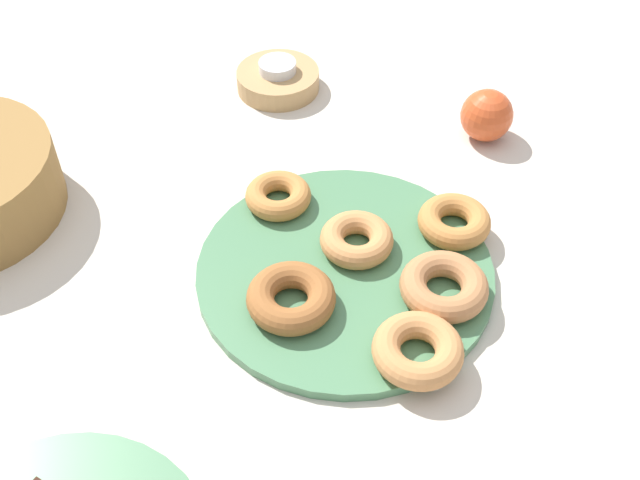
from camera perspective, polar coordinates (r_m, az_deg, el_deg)
The scene contains 11 objects.
ground_plane at distance 0.85m, azimuth 1.85°, elevation -2.59°, with size 2.40×2.40×0.00m, color beige.
donut_plate at distance 0.84m, azimuth 1.86°, elevation -2.31°, with size 0.32×0.32×0.01m, color #4C7F56.
donut_0 at distance 0.76m, azimuth 7.24°, elevation -8.09°, with size 0.09×0.09×0.03m, color #C6844C.
donut_1 at distance 0.85m, azimuth 3.01°, elevation -0.06°, with size 0.08×0.08×0.03m, color #C6844C.
donut_2 at distance 0.88m, azimuth 9.90°, elevation 1.37°, with size 0.08×0.08×0.03m, color #BC7A3D.
donut_3 at distance 0.81m, azimuth 9.15°, elevation -3.41°, with size 0.09×0.09×0.03m, color #B27547.
donut_4 at distance 0.90m, azimuth -3.11°, elevation 3.29°, with size 0.08×0.08×0.02m, color #BC7A3D.
donut_5 at distance 0.79m, azimuth -2.15°, elevation -4.30°, with size 0.09×0.09×0.03m, color #995B2D.
candle_holder at distance 1.11m, azimuth -3.12°, elevation 11.74°, with size 0.12×0.12×0.03m, color tan.
tealight at distance 1.10m, azimuth -3.17°, elevation 12.68°, with size 0.05×0.05×0.01m, color silver.
apple at distance 1.03m, azimuth 12.23°, elevation 9.01°, with size 0.07×0.07×0.07m, color #CC4C23.
Camera 1 is at (-0.52, -0.21, 0.64)m, focal length 43.26 mm.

